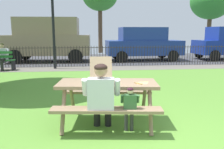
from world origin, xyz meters
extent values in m
cube|color=#5E9535|center=(0.00, 2.24, -0.01)|extent=(28.00, 12.49, 0.02)
cube|color=slate|center=(0.00, 7.79, 0.00)|extent=(28.00, 1.40, 0.01)
cube|color=#424247|center=(0.00, 11.69, -0.01)|extent=(28.00, 6.41, 0.01)
cube|color=#97785A|center=(-0.55, 1.11, 0.74)|extent=(1.88, 0.96, 0.06)
cube|color=#97785A|center=(-0.62, 0.52, 0.44)|extent=(1.82, 0.49, 0.05)
cube|color=#97785A|center=(-0.48, 1.71, 0.44)|extent=(1.82, 0.49, 0.05)
cylinder|color=#97785A|center=(-1.33, 0.79, 0.35)|extent=(0.12, 0.44, 0.74)
cylinder|color=#97785A|center=(-1.23, 1.61, 0.35)|extent=(0.12, 0.44, 0.74)
cylinder|color=#97785A|center=(0.14, 0.62, 0.35)|extent=(0.12, 0.44, 0.74)
cylinder|color=#97785A|center=(0.23, 1.44, 0.35)|extent=(0.12, 0.44, 0.74)
cube|color=tan|center=(-0.66, 1.08, 0.78)|extent=(0.43, 0.43, 0.01)
cube|color=silver|center=(-0.66, 1.08, 0.78)|extent=(0.40, 0.40, 0.00)
cube|color=tan|center=(-0.67, 0.87, 0.80)|extent=(0.42, 0.03, 0.04)
cube|color=tan|center=(-0.65, 1.28, 0.80)|extent=(0.42, 0.03, 0.04)
cube|color=tan|center=(-0.86, 1.08, 0.80)|extent=(0.03, 0.42, 0.04)
cube|color=tan|center=(-0.46, 1.07, 0.80)|extent=(0.03, 0.42, 0.04)
cube|color=tan|center=(-0.65, 1.29, 1.02)|extent=(0.42, 0.18, 0.39)
pyramid|color=#F7D975|center=(0.08, 0.98, 0.78)|extent=(0.28, 0.27, 0.01)
cube|color=tan|center=(-0.02, 0.90, 0.78)|extent=(0.12, 0.15, 0.02)
cylinder|color=black|center=(-0.75, 0.96, 0.22)|extent=(0.12, 0.12, 0.44)
cylinder|color=black|center=(-0.77, 0.75, 0.47)|extent=(0.20, 0.43, 0.15)
cylinder|color=black|center=(-0.55, 0.93, 0.22)|extent=(0.12, 0.12, 0.44)
cylinder|color=black|center=(-0.58, 0.72, 0.47)|extent=(0.20, 0.43, 0.15)
cube|color=silver|center=(-0.70, 0.53, 0.70)|extent=(0.44, 0.27, 0.52)
cylinder|color=silver|center=(-0.95, 0.61, 0.80)|extent=(0.11, 0.22, 0.31)
cylinder|color=silver|center=(-0.44, 0.55, 0.80)|extent=(0.11, 0.22, 0.31)
sphere|color=tan|center=(-0.70, 0.55, 1.08)|extent=(0.21, 0.21, 0.21)
ellipsoid|color=#301F1A|center=(-0.70, 0.54, 1.13)|extent=(0.21, 0.20, 0.12)
cylinder|color=#3D3D3D|center=(-0.26, 0.69, 0.22)|extent=(0.06, 0.06, 0.44)
cylinder|color=#3D3D3D|center=(-0.28, 0.58, 0.45)|extent=(0.10, 0.21, 0.07)
cylinder|color=#3D3D3D|center=(-0.17, 0.67, 0.22)|extent=(0.06, 0.06, 0.44)
cylinder|color=#3D3D3D|center=(-0.18, 0.57, 0.45)|extent=(0.10, 0.21, 0.07)
cube|color=#386638|center=(-0.24, 0.47, 0.57)|extent=(0.22, 0.13, 0.26)
cylinder|color=#386638|center=(-0.36, 0.51, 0.62)|extent=(0.06, 0.11, 0.15)
cylinder|color=#386638|center=(-0.11, 0.48, 0.62)|extent=(0.06, 0.11, 0.15)
sphere|color=beige|center=(-0.24, 0.48, 0.76)|extent=(0.10, 0.10, 0.10)
ellipsoid|color=#361522|center=(-0.24, 0.48, 0.78)|extent=(0.10, 0.10, 0.06)
cylinder|color=#2D2823|center=(0.00, 8.49, 0.92)|extent=(22.07, 0.03, 0.03)
cylinder|color=#2D2823|center=(0.00, 8.49, 0.15)|extent=(22.07, 0.03, 0.03)
cylinder|color=#2D2823|center=(-4.92, 8.49, 0.50)|extent=(0.02, 0.02, 1.00)
cylinder|color=#2D2823|center=(-4.78, 8.49, 0.50)|extent=(0.02, 0.02, 1.00)
cylinder|color=#2D2823|center=(-4.64, 8.49, 0.50)|extent=(0.02, 0.02, 1.00)
cylinder|color=#2D2823|center=(-4.50, 8.49, 0.50)|extent=(0.02, 0.02, 1.00)
cylinder|color=#2D2823|center=(-4.36, 8.49, 0.50)|extent=(0.02, 0.02, 1.00)
cylinder|color=#2D2823|center=(-4.22, 8.49, 0.50)|extent=(0.02, 0.02, 1.00)
cylinder|color=#2D2823|center=(-4.08, 8.49, 0.50)|extent=(0.02, 0.02, 1.00)
cylinder|color=#2D2823|center=(-3.94, 8.49, 0.50)|extent=(0.02, 0.02, 1.00)
cylinder|color=#2D2823|center=(-3.79, 8.49, 0.50)|extent=(0.02, 0.02, 1.00)
cylinder|color=#2D2823|center=(-3.65, 8.49, 0.50)|extent=(0.02, 0.02, 1.00)
cylinder|color=#2D2823|center=(-3.51, 8.49, 0.50)|extent=(0.02, 0.02, 1.00)
cylinder|color=#2D2823|center=(-3.37, 8.49, 0.50)|extent=(0.02, 0.02, 1.00)
cylinder|color=#2D2823|center=(-3.23, 8.49, 0.50)|extent=(0.02, 0.02, 1.00)
cylinder|color=#2D2823|center=(-3.09, 8.49, 0.50)|extent=(0.02, 0.02, 1.00)
cylinder|color=#2D2823|center=(-2.95, 8.49, 0.50)|extent=(0.02, 0.02, 1.00)
cylinder|color=#2D2823|center=(-2.81, 8.49, 0.50)|extent=(0.02, 0.02, 1.00)
cylinder|color=#2D2823|center=(-2.67, 8.49, 0.50)|extent=(0.02, 0.02, 1.00)
cylinder|color=#2D2823|center=(-2.53, 8.49, 0.50)|extent=(0.02, 0.02, 1.00)
cylinder|color=#2D2823|center=(-2.39, 8.49, 0.50)|extent=(0.02, 0.02, 1.00)
cylinder|color=#2D2823|center=(-2.25, 8.49, 0.50)|extent=(0.02, 0.02, 1.00)
cylinder|color=#2D2823|center=(-2.11, 8.49, 0.50)|extent=(0.02, 0.02, 1.00)
cylinder|color=#2D2823|center=(-1.97, 8.49, 0.50)|extent=(0.02, 0.02, 1.00)
cylinder|color=#2D2823|center=(-1.83, 8.49, 0.50)|extent=(0.02, 0.02, 1.00)
cylinder|color=#2D2823|center=(-1.69, 8.49, 0.50)|extent=(0.02, 0.02, 1.00)
cylinder|color=#2D2823|center=(-1.55, 8.49, 0.50)|extent=(0.02, 0.02, 1.00)
cylinder|color=#2D2823|center=(-1.41, 8.49, 0.50)|extent=(0.02, 0.02, 1.00)
cylinder|color=#2D2823|center=(-1.26, 8.49, 0.50)|extent=(0.02, 0.02, 1.00)
cylinder|color=#2D2823|center=(-1.12, 8.49, 0.50)|extent=(0.02, 0.02, 1.00)
cylinder|color=#2D2823|center=(-0.98, 8.49, 0.50)|extent=(0.02, 0.02, 1.00)
cylinder|color=#2D2823|center=(-0.84, 8.49, 0.50)|extent=(0.02, 0.02, 1.00)
cylinder|color=#2D2823|center=(-0.70, 8.49, 0.50)|extent=(0.02, 0.02, 1.00)
cylinder|color=#2D2823|center=(-0.56, 8.49, 0.50)|extent=(0.02, 0.02, 1.00)
cylinder|color=#2D2823|center=(-0.42, 8.49, 0.50)|extent=(0.02, 0.02, 1.00)
cylinder|color=#2D2823|center=(-0.28, 8.49, 0.50)|extent=(0.02, 0.02, 1.00)
cylinder|color=#2D2823|center=(-0.14, 8.49, 0.50)|extent=(0.02, 0.02, 1.00)
cylinder|color=#2D2823|center=(0.00, 8.49, 0.50)|extent=(0.02, 0.02, 1.00)
cylinder|color=#2D2823|center=(0.14, 8.49, 0.50)|extent=(0.02, 0.02, 1.00)
cylinder|color=#2D2823|center=(0.28, 8.49, 0.50)|extent=(0.02, 0.02, 1.00)
cylinder|color=#2D2823|center=(0.42, 8.49, 0.50)|extent=(0.02, 0.02, 1.00)
cylinder|color=#2D2823|center=(0.56, 8.49, 0.50)|extent=(0.02, 0.02, 1.00)
cylinder|color=#2D2823|center=(0.70, 8.49, 0.50)|extent=(0.02, 0.02, 1.00)
cylinder|color=#2D2823|center=(0.84, 8.49, 0.50)|extent=(0.02, 0.02, 1.00)
cylinder|color=#2D2823|center=(0.98, 8.49, 0.50)|extent=(0.02, 0.02, 1.00)
cylinder|color=#2D2823|center=(1.12, 8.49, 0.50)|extent=(0.02, 0.02, 1.00)
cylinder|color=#2D2823|center=(1.26, 8.49, 0.50)|extent=(0.02, 0.02, 1.00)
cylinder|color=#2D2823|center=(1.41, 8.49, 0.50)|extent=(0.02, 0.02, 1.00)
cylinder|color=#2D2823|center=(1.55, 8.49, 0.50)|extent=(0.02, 0.02, 1.00)
cylinder|color=#2D2823|center=(1.69, 8.49, 0.50)|extent=(0.02, 0.02, 1.00)
cylinder|color=#2D2823|center=(1.83, 8.49, 0.50)|extent=(0.02, 0.02, 1.00)
cylinder|color=#2D2823|center=(1.97, 8.49, 0.50)|extent=(0.02, 0.02, 1.00)
cylinder|color=#2D2823|center=(2.11, 8.49, 0.50)|extent=(0.02, 0.02, 1.00)
cylinder|color=#2D2823|center=(2.25, 8.49, 0.50)|extent=(0.02, 0.02, 1.00)
cylinder|color=#2D2823|center=(2.39, 8.49, 0.50)|extent=(0.02, 0.02, 1.00)
cylinder|color=#2D2823|center=(2.53, 8.49, 0.50)|extent=(0.02, 0.02, 1.00)
cylinder|color=#2D2823|center=(2.67, 8.49, 0.50)|extent=(0.02, 0.02, 1.00)
cylinder|color=#2D2823|center=(2.81, 8.49, 0.50)|extent=(0.02, 0.02, 1.00)
cylinder|color=#2D2823|center=(2.95, 8.49, 0.50)|extent=(0.02, 0.02, 1.00)
cylinder|color=#2D2823|center=(3.09, 8.49, 0.50)|extent=(0.02, 0.02, 1.00)
cylinder|color=#2D2823|center=(3.23, 8.49, 0.50)|extent=(0.02, 0.02, 1.00)
cylinder|color=#2D2823|center=(3.37, 8.49, 0.50)|extent=(0.02, 0.02, 1.00)
cylinder|color=#2D2823|center=(3.51, 8.49, 0.50)|extent=(0.02, 0.02, 1.00)
cylinder|color=#2D2823|center=(3.65, 8.49, 0.50)|extent=(0.02, 0.02, 1.00)
cylinder|color=#2D2823|center=(3.79, 8.49, 0.50)|extent=(0.02, 0.02, 1.00)
cylinder|color=#2D2823|center=(3.94, 8.49, 0.50)|extent=(0.02, 0.02, 1.00)
cylinder|color=#2D2823|center=(4.08, 8.49, 0.50)|extent=(0.02, 0.02, 1.00)
cylinder|color=#2D2823|center=(4.22, 8.49, 0.50)|extent=(0.02, 0.02, 1.00)
cylinder|color=#2D2823|center=(4.36, 8.49, 0.50)|extent=(0.02, 0.02, 1.00)
cylinder|color=#2D2823|center=(4.50, 8.49, 0.50)|extent=(0.02, 0.02, 1.00)
cylinder|color=#2D2823|center=(4.64, 8.49, 0.50)|extent=(0.02, 0.02, 1.00)
cylinder|color=#2D2823|center=(4.78, 8.49, 0.50)|extent=(0.02, 0.02, 1.00)
cylinder|color=#2D2823|center=(4.92, 8.49, 0.50)|extent=(0.02, 0.02, 1.00)
cylinder|color=#2D2823|center=(5.06, 8.49, 0.50)|extent=(0.02, 0.02, 1.00)
cylinder|color=#2D2823|center=(5.20, 8.49, 0.50)|extent=(0.02, 0.02, 1.00)
cylinder|color=#2D2823|center=(5.34, 8.49, 0.50)|extent=(0.02, 0.02, 1.00)
cylinder|color=#2D2823|center=(5.48, 8.49, 0.50)|extent=(0.02, 0.02, 1.00)
cylinder|color=#2D2823|center=(5.62, 8.49, 0.50)|extent=(0.02, 0.02, 1.00)
cylinder|color=#2D2823|center=(5.76, 8.49, 0.50)|extent=(0.02, 0.02, 1.00)
cylinder|color=#2D2823|center=(5.90, 8.49, 0.50)|extent=(0.02, 0.02, 1.00)
cylinder|color=#2D2823|center=(6.04, 8.49, 0.50)|extent=(0.02, 0.02, 1.00)
cylinder|color=#2D2823|center=(6.18, 8.49, 0.50)|extent=(0.02, 0.02, 1.00)
cube|color=black|center=(-4.17, 7.65, 0.22)|extent=(0.06, 0.44, 0.44)
cylinder|color=black|center=(-4.55, 7.35, 0.22)|extent=(0.12, 0.12, 0.44)
cylinder|color=black|center=(-4.55, 7.56, 0.47)|extent=(0.16, 0.42, 0.15)
cube|color=silver|center=(-4.64, 7.77, 0.70)|extent=(0.42, 0.23, 0.52)
cylinder|color=silver|center=(-4.38, 7.71, 0.80)|extent=(0.09, 0.21, 0.31)
sphere|color=tan|center=(-4.64, 7.75, 1.08)|extent=(0.21, 0.21, 0.21)
ellipsoid|color=black|center=(-4.64, 7.76, 1.13)|extent=(0.21, 0.20, 0.12)
cylinder|color=black|center=(-2.39, 7.92, 2.00)|extent=(0.12, 0.12, 4.00)
cube|color=#917D5F|center=(-3.09, 10.71, 0.95)|extent=(4.77, 2.14, 1.10)
cube|color=#917D5F|center=(-3.09, 10.71, 1.98)|extent=(3.47, 1.86, 0.96)
cube|color=#262D38|center=(-1.98, 10.67, 1.98)|extent=(0.11, 1.67, 0.82)
cylinder|color=black|center=(-1.53, 9.67, 0.38)|extent=(0.76, 0.14, 0.76)
cylinder|color=black|center=(-1.45, 11.63, 0.38)|extent=(0.76, 0.14, 0.76)
cylinder|color=black|center=(-4.72, 9.79, 0.38)|extent=(0.76, 0.14, 0.76)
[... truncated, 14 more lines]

